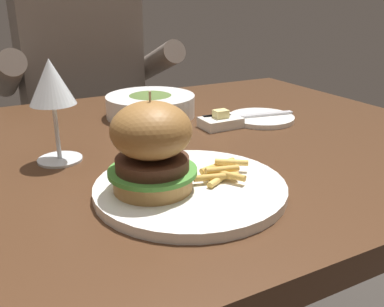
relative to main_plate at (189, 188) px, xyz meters
The scene contains 10 objects.
dining_table 0.23m from the main_plate, 89.67° to the left, with size 1.24×0.84×0.74m.
main_plate is the anchor object (origin of this frame).
burger_sandwich 0.08m from the main_plate, 169.79° to the left, with size 0.12×0.12×0.13m.
fries_pile 0.05m from the main_plate, ahead, with size 0.09×0.08×0.02m.
wine_glass 0.27m from the main_plate, 122.79° to the left, with size 0.07×0.07×0.16m.
bread_plate 0.38m from the main_plate, 38.63° to the left, with size 0.14×0.14×0.01m, color white.
table_knife 0.35m from the main_plate, 44.73° to the left, with size 0.20×0.05×0.01m.
butter_dish 0.31m from the main_plate, 50.45° to the left, with size 0.08×0.06×0.04m.
soup_bowl 0.40m from the main_plate, 74.56° to the left, with size 0.19×0.19×0.05m.
diner_person 0.92m from the main_plate, 84.70° to the left, with size 0.51×0.36×1.18m.
Camera 1 is at (-0.25, -0.67, 1.00)m, focal length 40.00 mm.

